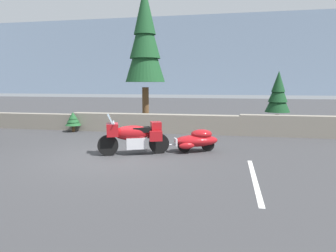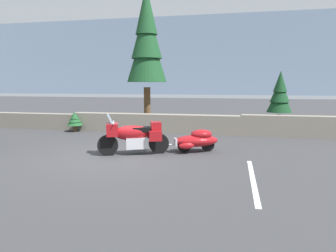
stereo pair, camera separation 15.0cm
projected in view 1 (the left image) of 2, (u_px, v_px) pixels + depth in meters
ground_plane at (114, 157)px, 9.66m from camera, size 80.00×80.00×0.00m
stone_guard_wall at (166, 124)px, 14.36m from camera, size 24.00×0.60×0.92m
distant_ridgeline at (219, 66)px, 100.90m from camera, size 240.00×80.00×16.00m
touring_motorcycle at (134, 136)px, 9.91m from camera, size 2.19×1.25×1.33m
car_shaped_trailer at (197, 140)px, 10.33m from camera, size 2.17×1.21×0.76m
pine_tree_tall at (145, 39)px, 15.77m from camera, size 2.06×2.06×7.26m
pine_tree_secondary at (278, 94)px, 14.53m from camera, size 1.15×1.15×2.88m
pine_sapling_near at (73, 120)px, 14.63m from camera, size 0.75×0.75×0.94m
parking_stripe_marker at (254, 179)px, 7.40m from camera, size 0.12×3.60×0.01m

